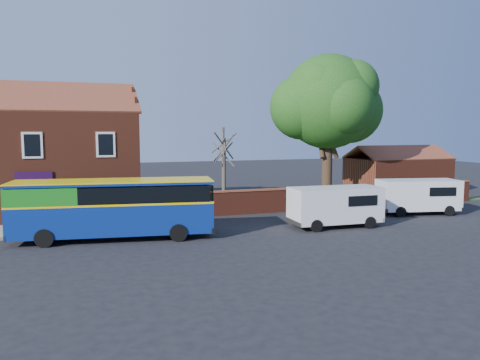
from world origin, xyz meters
name	(u,v)px	position (x,y,z in m)	size (l,w,h in m)	color
ground	(183,246)	(0.00, 0.00, 0.00)	(120.00, 120.00, 0.00)	black
pavement	(33,230)	(-7.00, 5.75, 0.06)	(18.00, 3.50, 0.12)	gray
kerb	(30,237)	(-7.00, 4.00, 0.07)	(18.00, 0.15, 0.14)	slate
grass_strip	(305,197)	(13.00, 13.00, 0.02)	(26.00, 12.00, 0.04)	#426B28
shop_building	(39,162)	(-7.02, 11.50, 3.41)	(12.30, 8.13, 10.50)	maroon
boundary_wall	(344,197)	(13.00, 7.00, 0.81)	(22.00, 0.38, 1.60)	maroon
outbuilding	(397,174)	(22.00, 13.00, 1.61)	(8.20, 5.06, 4.17)	maroon
bus	(108,206)	(-3.25, 2.51, 1.69)	(9.99, 3.79, 2.97)	navy
van_near	(336,205)	(9.10, 1.54, 1.26)	(5.20, 2.29, 2.25)	white
van_far	(418,195)	(16.34, 3.44, 1.25)	(5.41, 3.06, 2.24)	white
large_tree	(328,105)	(14.18, 11.61, 7.44)	(9.31, 7.37, 11.36)	black
bare_tree	(224,169)	(4.89, 9.36, 2.76)	(2.02, 2.40, 5.38)	#4C4238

